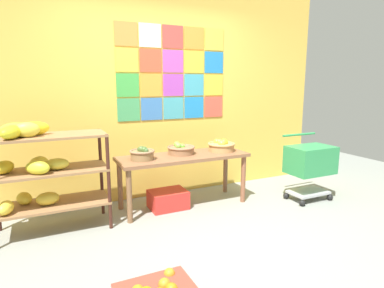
% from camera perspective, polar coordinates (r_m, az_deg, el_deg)
% --- Properties ---
extents(ground, '(9.05, 9.05, 0.00)m').
position_cam_1_polar(ground, '(3.24, 4.12, -16.98)').
color(ground, gray).
extents(back_wall_with_art, '(5.00, 0.07, 2.80)m').
position_cam_1_polar(back_wall_with_art, '(4.29, -6.03, 9.36)').
color(back_wall_with_art, gold).
rests_on(back_wall_with_art, ground).
extents(banana_shelf_unit, '(1.08, 0.52, 1.14)m').
position_cam_1_polar(banana_shelf_unit, '(3.54, -25.32, -3.47)').
color(banana_shelf_unit, '#3C1D15').
rests_on(banana_shelf_unit, ground).
extents(display_table, '(1.59, 0.55, 0.64)m').
position_cam_1_polar(display_table, '(3.95, -1.54, -3.15)').
color(display_table, brown).
rests_on(display_table, ground).
extents(fruit_basket_centre, '(0.35, 0.35, 0.16)m').
position_cam_1_polar(fruit_basket_centre, '(4.17, 5.18, -0.31)').
color(fruit_basket_centre, tan).
rests_on(fruit_basket_centre, display_table).
extents(fruit_basket_back_right, '(0.29, 0.29, 0.16)m').
position_cam_1_polar(fruit_basket_back_right, '(3.72, -8.74, -1.66)').
color(fruit_basket_back_right, olive).
rests_on(fruit_basket_back_right, display_table).
extents(fruit_basket_right, '(0.34, 0.34, 0.14)m').
position_cam_1_polar(fruit_basket_right, '(3.98, -1.97, -0.95)').
color(fruit_basket_right, '#8C6242').
rests_on(fruit_basket_right, display_table).
extents(produce_crate_under_table, '(0.44, 0.33, 0.22)m').
position_cam_1_polar(produce_crate_under_table, '(4.00, -4.23, -9.70)').
color(produce_crate_under_table, red).
rests_on(produce_crate_under_table, ground).
extents(shopping_cart, '(0.57, 0.43, 0.84)m').
position_cam_1_polar(shopping_cart, '(4.43, 20.08, -3.04)').
color(shopping_cart, black).
rests_on(shopping_cart, ground).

